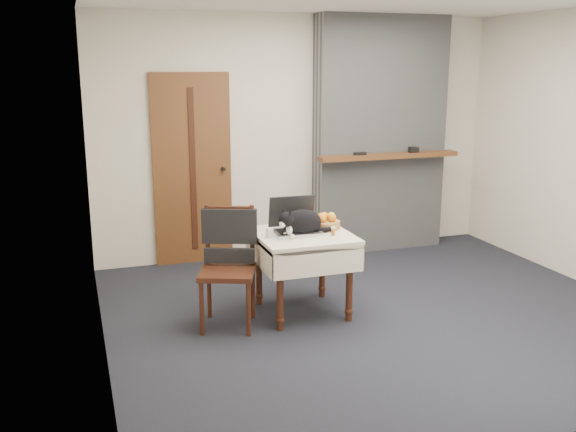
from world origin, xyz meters
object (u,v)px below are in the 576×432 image
object	(u,v)px
pill_bottle	(333,231)
fruit_basket	(326,222)
cat	(303,222)
door	(192,170)
cream_jar	(270,233)
side_table	(303,246)
laptop	(295,223)
chair	(229,250)

from	to	relation	value
pill_bottle	fruit_basket	bearing A→B (deg)	81.36
cat	pill_bottle	size ratio (longest dim) A/B	7.10
door	cat	bearing A→B (deg)	-71.71
pill_bottle	cream_jar	bearing A→B (deg)	166.66
cream_jar	pill_bottle	distance (m)	0.52
pill_bottle	fruit_basket	size ratio (longest dim) A/B	0.31
cat	pill_bottle	world-z (taller)	cat
side_table	laptop	distance (m)	0.21
side_table	laptop	bearing A→B (deg)	120.94
door	pill_bottle	xyz separation A→B (m)	(0.81, -1.87, -0.26)
laptop	fruit_basket	bearing A→B (deg)	6.19
door	laptop	xyz separation A→B (m)	(0.55, -1.66, -0.23)
pill_bottle	fruit_basket	distance (m)	0.24
side_table	pill_bottle	bearing A→B (deg)	-32.66
fruit_basket	chair	xyz separation A→B (m)	(-0.89, -0.09, -0.13)
laptop	fruit_basket	distance (m)	0.30
door	cat	size ratio (longest dim) A/B	3.88
laptop	pill_bottle	xyz separation A→B (m)	(0.26, -0.21, -0.04)
side_table	laptop	size ratio (longest dim) A/B	1.90
chair	laptop	bearing A→B (deg)	28.29
side_table	cat	distance (m)	0.22
cat	cream_jar	xyz separation A→B (m)	(-0.28, 0.02, -0.07)
chair	side_table	bearing A→B (deg)	21.00
laptop	cream_jar	world-z (taller)	laptop
door	side_table	xyz separation A→B (m)	(0.60, -1.73, -0.41)
cat	fruit_basket	world-z (taller)	cat
door	laptop	world-z (taller)	door
door	fruit_basket	distance (m)	1.86
door	fruit_basket	size ratio (longest dim) A/B	8.53
cat	laptop	bearing A→B (deg)	82.76
cream_jar	pill_bottle	bearing A→B (deg)	-13.34
laptop	pill_bottle	distance (m)	0.34
door	cream_jar	distance (m)	1.80
side_table	cream_jar	size ratio (longest dim) A/B	10.68
cream_jar	fruit_basket	world-z (taller)	fruit_basket
laptop	chair	world-z (taller)	laptop
laptop	cat	world-z (taller)	laptop
side_table	chair	xyz separation A→B (m)	(-0.64, 0.00, 0.03)
cat	fruit_basket	distance (m)	0.30
door	cream_jar	xyz separation A→B (m)	(0.30, -1.75, -0.26)
door	side_table	distance (m)	1.88
chair	fruit_basket	bearing A→B (deg)	27.17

